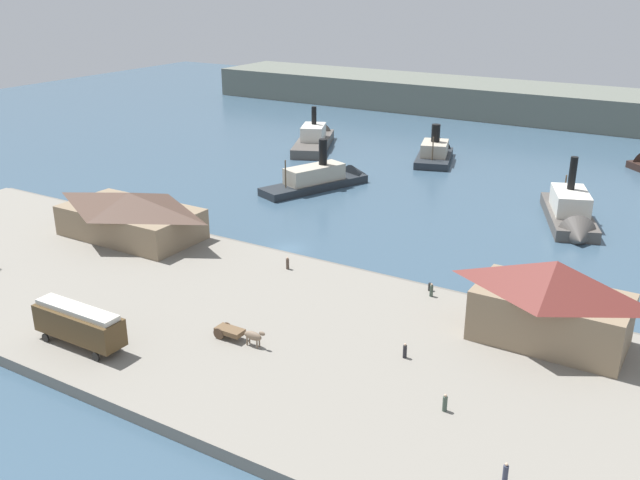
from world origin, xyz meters
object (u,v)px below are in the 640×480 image
(horse_cart, at_px, (238,333))
(pedestrian_near_west_shed, at_px, (445,403))
(mooring_post_west, at_px, (72,203))
(mooring_post_center_east, at_px, (430,287))
(ferry_shed_east_terminal, at_px, (552,301))
(ferry_outer_harbor, at_px, (315,138))
(ferry_mid_harbor, at_px, (571,216))
(pedestrian_near_east_shed, at_px, (431,290))
(pedestrian_walking_west, at_px, (505,473))
(ferry_shed_customs_shed, at_px, (131,214))
(pedestrian_by_tram, at_px, (405,351))
(street_tram, at_px, (79,323))
(ferry_departing_north, at_px, (325,178))
(ferry_approaching_west, at_px, (435,152))
(pedestrian_walking_east, at_px, (288,263))

(horse_cart, bearing_deg, pedestrian_near_west_shed, -1.42)
(mooring_post_west, bearing_deg, mooring_post_center_east, -0.09)
(ferry_shed_east_terminal, distance_m, ferry_outer_harbor, 92.79)
(ferry_outer_harbor, bearing_deg, ferry_mid_harbor, -22.80)
(pedestrian_near_east_shed, xyz_separation_m, pedestrian_walking_west, (16.52, -25.94, 0.02))
(ferry_outer_harbor, bearing_deg, mooring_post_west, -97.96)
(ferry_shed_customs_shed, distance_m, ferry_outer_harbor, 65.16)
(mooring_post_center_east, bearing_deg, pedestrian_by_tram, -75.89)
(ferry_shed_customs_shed, height_order, ferry_shed_east_terminal, ferry_shed_east_terminal)
(mooring_post_west, bearing_deg, pedestrian_by_tram, -13.41)
(ferry_shed_customs_shed, height_order, mooring_post_center_east, ferry_shed_customs_shed)
(horse_cart, relative_size, pedestrian_near_west_shed, 3.58)
(ferry_shed_east_terminal, distance_m, pedestrian_walking_west, 22.84)
(pedestrian_walking_west, xyz_separation_m, mooring_post_center_east, (-17.23, 27.28, -0.28))
(street_tram, bearing_deg, ferry_outer_harbor, 107.37)
(ferry_mid_harbor, xyz_separation_m, ferry_departing_north, (-41.92, -1.07, -0.15))
(ferry_shed_east_terminal, distance_m, ferry_approaching_west, 77.33)
(mooring_post_west, bearing_deg, ferry_shed_east_terminal, -3.81)
(ferry_approaching_west, bearing_deg, pedestrian_near_east_shed, -67.97)
(pedestrian_near_west_shed, bearing_deg, ferry_outer_harbor, 127.62)
(pedestrian_by_tram, relative_size, mooring_post_center_east, 1.69)
(street_tram, relative_size, pedestrian_walking_west, 6.29)
(pedestrian_walking_east, bearing_deg, ferry_departing_north, 114.21)
(horse_cart, relative_size, mooring_post_center_east, 6.42)
(ferry_shed_customs_shed, bearing_deg, horse_cart, -27.60)
(ferry_shed_customs_shed, distance_m, pedestrian_near_west_shed, 55.15)
(pedestrian_near_east_shed, height_order, mooring_post_west, pedestrian_near_east_shed)
(pedestrian_walking_east, relative_size, mooring_post_west, 1.76)
(pedestrian_walking_west, relative_size, pedestrian_by_tram, 1.06)
(ferry_shed_east_terminal, bearing_deg, ferry_mid_harbor, 99.43)
(pedestrian_walking_west, relative_size, mooring_post_center_east, 1.79)
(ferry_shed_customs_shed, height_order, mooring_post_west, ferry_shed_customs_shed)
(horse_cart, height_order, mooring_post_west, horse_cart)
(street_tram, bearing_deg, ferry_shed_customs_shed, 126.16)
(pedestrian_near_east_shed, distance_m, ferry_mid_harbor, 36.36)
(pedestrian_walking_east, bearing_deg, ferry_shed_customs_shed, -176.40)
(street_tram, bearing_deg, pedestrian_near_east_shed, 48.40)
(mooring_post_west, xyz_separation_m, ferry_departing_north, (26.54, 33.11, -0.10))
(pedestrian_walking_east, bearing_deg, street_tram, -104.49)
(pedestrian_near_west_shed, relative_size, ferry_approaching_west, 0.09)
(ferry_shed_customs_shed, xyz_separation_m, pedestrian_walking_east, (24.78, 1.56, -2.48))
(street_tram, height_order, mooring_post_center_east, street_tram)
(ferry_shed_customs_shed, distance_m, ferry_approaching_west, 68.71)
(horse_cart, xyz_separation_m, pedestrian_walking_west, (28.82, -6.45, -0.19))
(mooring_post_west, bearing_deg, street_tram, -39.25)
(ferry_shed_east_terminal, distance_m, pedestrian_near_west_shed, 17.40)
(pedestrian_by_tram, xyz_separation_m, ferry_outer_harbor, (-55.91, 74.76, -0.35))
(mooring_post_west, bearing_deg, ferry_departing_north, 51.28)
(ferry_shed_customs_shed, xyz_separation_m, mooring_post_center_east, (42.25, 4.80, -2.75))
(ferry_shed_customs_shed, relative_size, ferry_outer_harbor, 0.82)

